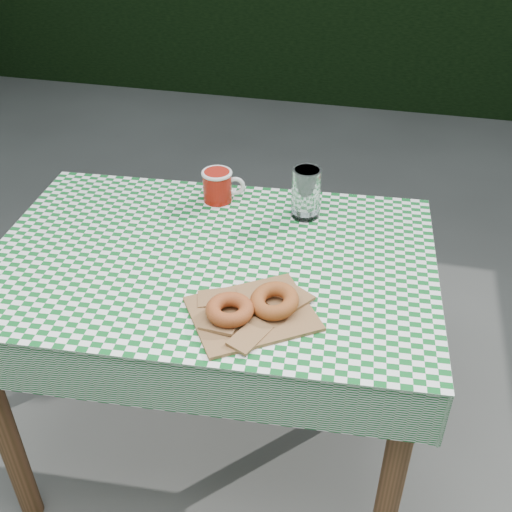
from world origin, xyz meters
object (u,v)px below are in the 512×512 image
at_px(coffee_mug, 217,186).
at_px(drinking_glass, 306,193).
at_px(table, 216,364).
at_px(paper_bag, 252,313).

relative_size(coffee_mug, drinking_glass, 1.15).
height_order(table, paper_bag, paper_bag).
xyz_separation_m(paper_bag, coffee_mug, (-0.22, 0.48, 0.04)).
relative_size(table, drinking_glass, 7.79).
height_order(table, coffee_mug, coffee_mug).
bearing_deg(drinking_glass, table, -128.04).
bearing_deg(drinking_glass, paper_bag, -95.39).
distance_m(paper_bag, coffee_mug, 0.53).
distance_m(coffee_mug, drinking_glass, 0.26).
bearing_deg(paper_bag, coffee_mug, 114.71).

